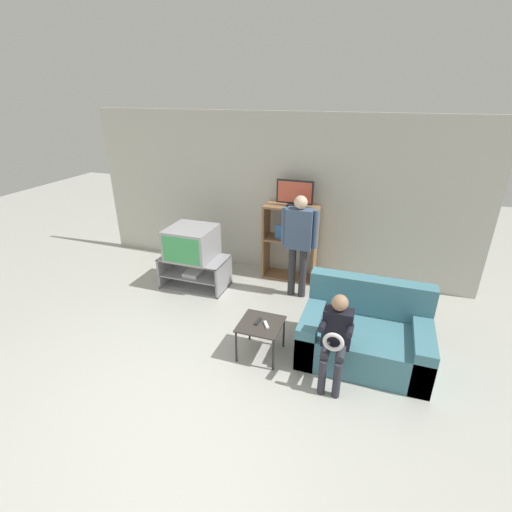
{
  "coord_description": "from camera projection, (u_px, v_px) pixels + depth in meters",
  "views": [
    {
      "loc": [
        1.67,
        -2.35,
        2.88
      ],
      "look_at": [
        0.21,
        1.81,
        0.9
      ],
      "focal_mm": 26.0,
      "sensor_mm": 36.0,
      "label": 1
    }
  ],
  "objects": [
    {
      "name": "couch",
      "position": [
        365.0,
        335.0,
        4.29
      ],
      "size": [
        1.42,
        0.93,
        0.87
      ],
      "color": "teal",
      "rests_on": "ground_plane"
    },
    {
      "name": "person_seated_child",
      "position": [
        336.0,
        335.0,
        3.79
      ],
      "size": [
        0.33,
        0.43,
        1.01
      ],
      "color": "#2D2D38",
      "rests_on": "ground_plane"
    },
    {
      "name": "snack_table",
      "position": [
        261.0,
        327.0,
        4.27
      ],
      "size": [
        0.49,
        0.49,
        0.43
      ],
      "color": "#38332D",
      "rests_on": "ground_plane"
    },
    {
      "name": "wall_back",
      "position": [
        274.0,
        196.0,
        6.04
      ],
      "size": [
        6.4,
        0.06,
        2.6
      ],
      "color": "beige",
      "rests_on": "ground_plane"
    },
    {
      "name": "tv_stand",
      "position": [
        195.0,
        272.0,
        5.87
      ],
      "size": [
        1.02,
        0.58,
        0.5
      ],
      "color": "#939399",
      "rests_on": "ground_plane"
    },
    {
      "name": "television_flat",
      "position": [
        295.0,
        194.0,
        5.66
      ],
      "size": [
        0.57,
        0.2,
        0.41
      ],
      "color": "black",
      "rests_on": "media_shelf"
    },
    {
      "name": "remote_control_white",
      "position": [
        266.0,
        325.0,
        4.21
      ],
      "size": [
        0.11,
        0.14,
        0.02
      ],
      "primitive_type": "cube",
      "rotation": [
        0.0,
        0.0,
        0.55
      ],
      "color": "silver",
      "rests_on": "snack_table"
    },
    {
      "name": "ground_plane",
      "position": [
        176.0,
        405.0,
        3.7
      ],
      "size": [
        18.0,
        18.0,
        0.0
      ],
      "primitive_type": "plane",
      "color": "#B7B7AD"
    },
    {
      "name": "media_shelf",
      "position": [
        290.0,
        242.0,
        5.99
      ],
      "size": [
        0.85,
        0.37,
        1.24
      ],
      "color": "#8E6642",
      "rests_on": "ground_plane"
    },
    {
      "name": "remote_control_black",
      "position": [
        258.0,
        321.0,
        4.27
      ],
      "size": [
        0.04,
        0.15,
        0.02
      ],
      "primitive_type": "cube",
      "rotation": [
        0.0,
        0.0,
        -0.05
      ],
      "color": "#232328",
      "rests_on": "snack_table"
    },
    {
      "name": "television_main",
      "position": [
        192.0,
        243.0,
        5.68
      ],
      "size": [
        0.68,
        0.67,
        0.48
      ],
      "color": "#9E9EA3",
      "rests_on": "tv_stand"
    },
    {
      "name": "person_standing_adult",
      "position": [
        299.0,
        238.0,
        5.31
      ],
      "size": [
        0.53,
        0.2,
        1.56
      ],
      "color": "#2D2D33",
      "rests_on": "ground_plane"
    }
  ]
}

